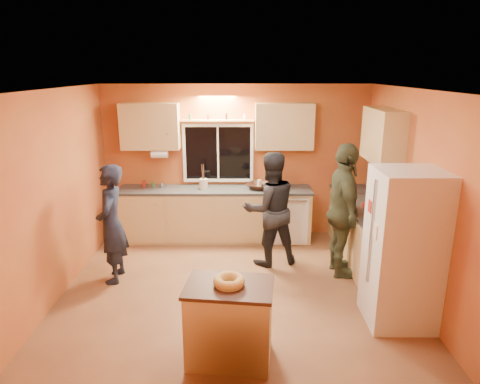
{
  "coord_description": "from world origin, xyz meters",
  "views": [
    {
      "loc": [
        0.06,
        -5.2,
        2.82
      ],
      "look_at": [
        0.07,
        0.4,
        1.21
      ],
      "focal_mm": 32.0,
      "sensor_mm": 36.0,
      "label": 1
    }
  ],
  "objects_px": {
    "island": "(229,322)",
    "person_center": "(270,209)",
    "refrigerator": "(403,249)",
    "person_right": "(343,211)",
    "person_left": "(111,224)"
  },
  "relations": [
    {
      "from": "person_center",
      "to": "refrigerator",
      "type": "bearing_deg",
      "value": 115.49
    },
    {
      "from": "person_left",
      "to": "person_right",
      "type": "xyz_separation_m",
      "value": [
        3.16,
        0.17,
        0.13
      ]
    },
    {
      "from": "refrigerator",
      "to": "person_center",
      "type": "relative_size",
      "value": 1.06
    },
    {
      "from": "person_left",
      "to": "person_center",
      "type": "distance_m",
      "value": 2.24
    },
    {
      "from": "island",
      "to": "person_center",
      "type": "relative_size",
      "value": 0.54
    },
    {
      "from": "refrigerator",
      "to": "person_right",
      "type": "height_order",
      "value": "person_right"
    },
    {
      "from": "person_right",
      "to": "refrigerator",
      "type": "bearing_deg",
      "value": -162.26
    },
    {
      "from": "person_right",
      "to": "island",
      "type": "bearing_deg",
      "value": 140.24
    },
    {
      "from": "refrigerator",
      "to": "person_center",
      "type": "height_order",
      "value": "refrigerator"
    },
    {
      "from": "island",
      "to": "person_left",
      "type": "distance_m",
      "value": 2.39
    },
    {
      "from": "person_center",
      "to": "person_left",
      "type": "bearing_deg",
      "value": -2.46
    },
    {
      "from": "person_center",
      "to": "person_right",
      "type": "height_order",
      "value": "person_right"
    },
    {
      "from": "person_center",
      "to": "person_right",
      "type": "relative_size",
      "value": 0.9
    },
    {
      "from": "island",
      "to": "person_left",
      "type": "relative_size",
      "value": 0.56
    },
    {
      "from": "island",
      "to": "person_left",
      "type": "height_order",
      "value": "person_left"
    }
  ]
}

